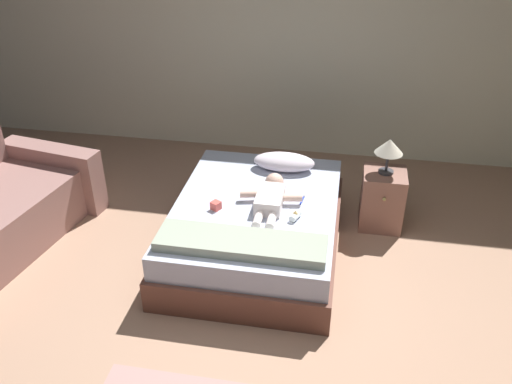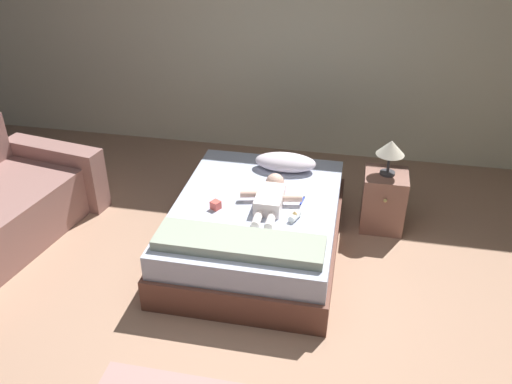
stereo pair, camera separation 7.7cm
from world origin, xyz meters
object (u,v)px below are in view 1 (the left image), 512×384
Objects in this scene: pillow at (284,162)px; toothbrush at (303,199)px; nightstand at (382,199)px; baby at (271,197)px; toy_block at (216,205)px; bed at (256,227)px; baby_bottle at (295,216)px; lamp at (389,148)px.

pillow is 0.54m from toothbrush.
toothbrush is at bearing -145.08° from nightstand.
baby reaches higher than toy_block.
nightstand is at bearing 34.92° from toothbrush.
baby_bottle is (0.33, -0.17, 0.26)m from bed.
pillow is at bearing 76.56° from bed.
baby is at bearing 139.01° from baby_bottle.
baby_bottle is (0.62, -0.03, -0.00)m from toy_block.
toothbrush is (0.22, -0.49, -0.06)m from pillow.
bed is 2.70× the size of baby.
pillow is 0.86m from toy_block.
baby is 7.31× the size of toy_block.
baby_bottle reaches higher than toothbrush.
lamp is at bearing 47.24° from baby_bottle.
toothbrush is 0.85m from lamp.
toothbrush reaches higher than bed.
baby_bottle is at bearing -76.17° from pillow.
pillow is 1.03× the size of nightstand.
pillow reaches higher than toothbrush.
toothbrush is 1.49× the size of toy_block.
baby_bottle reaches higher than bed.
toy_block is (-1.30, -0.71, 0.23)m from nightstand.
nightstand is (0.66, 0.46, -0.20)m from toothbrush.
baby_bottle is at bearing -95.42° from toothbrush.
pillow is at bearing 113.78° from toothbrush.
baby is at bearing -92.77° from pillow.
pillow is 0.58m from baby.
bed is at bearing -172.38° from baby.
pillow is 4.02× the size of toothbrush.
baby is 4.90× the size of toothbrush.
toothbrush is 0.43× the size of lamp.
baby_bottle is (-0.68, -0.74, -0.27)m from lamp.
nightstand is at bearing 29.06° from bed.
bed is 0.31m from baby.
bed is 3.40× the size of nightstand.
pillow reaches higher than baby_bottle.
lamp is 3.47× the size of toy_block.
lamp is at bearing 31.36° from baby.
nightstand is at bearing -90.00° from lamp.
pillow is 0.90m from lamp.
pillow is at bearing 59.75° from toy_block.
lamp reaches higher than baby.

